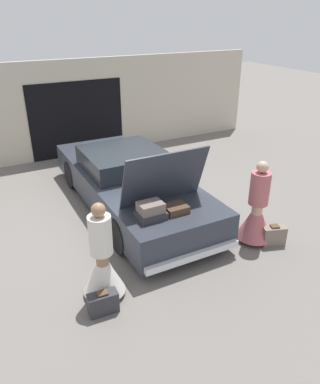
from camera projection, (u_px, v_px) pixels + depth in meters
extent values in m
plane|color=slate|center=(131.00, 206.00, 8.50)|extent=(40.00, 40.00, 0.00)
cube|color=beige|center=(76.00, 109.00, 10.99)|extent=(12.00, 0.12, 2.80)
cube|color=black|center=(77.00, 119.00, 11.06)|extent=(2.80, 0.02, 2.20)
cube|color=#2D333D|center=(130.00, 186.00, 8.29)|extent=(1.91, 5.20, 0.63)
cube|color=#1E2328|center=(124.00, 159.00, 8.30)|extent=(1.68, 1.66, 0.42)
cylinder|color=black|center=(71.00, 175.00, 9.26)|extent=(0.18, 0.68, 0.68)
cylinder|color=black|center=(136.00, 162.00, 10.01)|extent=(0.18, 0.68, 0.68)
cylinder|color=black|center=(120.00, 236.00, 6.74)|extent=(0.18, 0.68, 0.68)
cylinder|color=black|center=(202.00, 214.00, 7.49)|extent=(0.18, 0.68, 0.68)
cube|color=silver|center=(194.00, 256.00, 6.28)|extent=(1.82, 0.10, 0.12)
cube|color=#2D333D|center=(165.00, 177.00, 6.64)|extent=(1.63, 0.38, 1.04)
cube|color=#2D2D33|center=(151.00, 215.00, 6.34)|extent=(0.49, 0.37, 0.12)
cube|color=#473323|center=(176.00, 209.00, 6.54)|extent=(0.40, 0.35, 0.13)
cube|color=#75665B|center=(151.00, 207.00, 6.28)|extent=(0.42, 0.32, 0.17)
cylinder|color=#997051|center=(103.00, 274.00, 5.69)|extent=(0.19, 0.19, 0.78)
cone|color=silver|center=(103.00, 272.00, 5.67)|extent=(0.65, 0.65, 0.70)
cylinder|color=silver|center=(100.00, 235.00, 5.39)|extent=(0.34, 0.34, 0.61)
sphere|color=#997051|center=(98.00, 210.00, 5.21)|extent=(0.21, 0.21, 0.21)
cylinder|color=tan|center=(255.00, 222.00, 7.08)|extent=(0.20, 0.20, 0.79)
cone|color=#B25B60|center=(256.00, 220.00, 7.06)|extent=(0.69, 0.69, 0.71)
cylinder|color=#B25B60|center=(260.00, 188.00, 6.77)|extent=(0.36, 0.36, 0.62)
sphere|color=tan|center=(263.00, 167.00, 6.59)|extent=(0.21, 0.21, 0.21)
cube|color=#2D2D33|center=(103.00, 303.00, 5.44)|extent=(0.45, 0.22, 0.33)
cube|color=#4C3823|center=(102.00, 293.00, 5.35)|extent=(0.16, 0.13, 0.02)
cube|color=#75665B|center=(273.00, 235.00, 7.04)|extent=(0.48, 0.34, 0.37)
cube|color=#4C3823|center=(275.00, 226.00, 6.95)|extent=(0.19, 0.17, 0.02)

